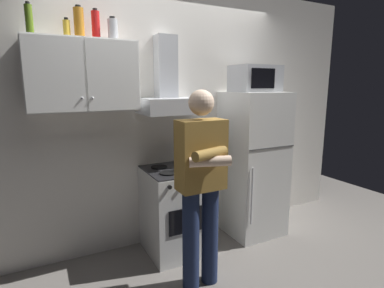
{
  "coord_description": "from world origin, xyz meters",
  "views": [
    {
      "loc": [
        -1.23,
        -2.4,
        1.67
      ],
      "look_at": [
        0.0,
        0.0,
        1.15
      ],
      "focal_mm": 28.52,
      "sensor_mm": 36.0,
      "label": 1
    }
  ],
  "objects_px": {
    "microwave": "(255,79)",
    "cooking_pot": "(193,163)",
    "person_standing": "(201,183)",
    "bottle_soda_red": "(96,25)",
    "bottle_canister_steel": "(113,30)",
    "bottle_liquor_amber": "(79,23)",
    "stove_oven": "(176,210)",
    "refrigerator": "(253,164)",
    "range_hood": "(170,93)",
    "bottle_olive_oil": "(29,20)",
    "upper_cabinet": "(83,76)",
    "bottle_spice_jar": "(67,29)"
  },
  "relations": [
    {
      "from": "cooking_pot",
      "to": "bottle_liquor_amber",
      "type": "relative_size",
      "value": 1.14
    },
    {
      "from": "range_hood",
      "to": "person_standing",
      "type": "height_order",
      "value": "range_hood"
    },
    {
      "from": "person_standing",
      "to": "microwave",
      "type": "bearing_deg",
      "value": 32.0
    },
    {
      "from": "person_standing",
      "to": "bottle_canister_steel",
      "type": "height_order",
      "value": "bottle_canister_steel"
    },
    {
      "from": "upper_cabinet",
      "to": "microwave",
      "type": "height_order",
      "value": "upper_cabinet"
    },
    {
      "from": "refrigerator",
      "to": "person_standing",
      "type": "distance_m",
      "value": 1.17
    },
    {
      "from": "bottle_canister_steel",
      "to": "upper_cabinet",
      "type": "bearing_deg",
      "value": 178.76
    },
    {
      "from": "bottle_spice_jar",
      "to": "bottle_liquor_amber",
      "type": "height_order",
      "value": "bottle_liquor_amber"
    },
    {
      "from": "upper_cabinet",
      "to": "bottle_soda_red",
      "type": "height_order",
      "value": "bottle_soda_red"
    },
    {
      "from": "refrigerator",
      "to": "person_standing",
      "type": "xyz_separation_m",
      "value": [
        -1.0,
        -0.61,
        0.1
      ]
    },
    {
      "from": "upper_cabinet",
      "to": "bottle_spice_jar",
      "type": "relative_size",
      "value": 5.68
    },
    {
      "from": "stove_oven",
      "to": "person_standing",
      "type": "height_order",
      "value": "person_standing"
    },
    {
      "from": "person_standing",
      "to": "bottle_spice_jar",
      "type": "height_order",
      "value": "bottle_spice_jar"
    },
    {
      "from": "person_standing",
      "to": "bottle_olive_oil",
      "type": "xyz_separation_m",
      "value": [
        -1.12,
        0.75,
        1.27
      ]
    },
    {
      "from": "range_hood",
      "to": "bottle_canister_steel",
      "type": "relative_size",
      "value": 3.79
    },
    {
      "from": "stove_oven",
      "to": "bottle_soda_red",
      "type": "distance_m",
      "value": 1.87
    },
    {
      "from": "bottle_soda_red",
      "to": "microwave",
      "type": "bearing_deg",
      "value": -4.84
    },
    {
      "from": "bottle_canister_steel",
      "to": "bottle_liquor_amber",
      "type": "relative_size",
      "value": 0.75
    },
    {
      "from": "cooking_pot",
      "to": "bottle_liquor_amber",
      "type": "xyz_separation_m",
      "value": [
        -0.93,
        0.25,
        1.24
      ]
    },
    {
      "from": "upper_cabinet",
      "to": "refrigerator",
      "type": "height_order",
      "value": "upper_cabinet"
    },
    {
      "from": "microwave",
      "to": "bottle_olive_oil",
      "type": "xyz_separation_m",
      "value": [
        -2.12,
        0.12,
        0.43
      ]
    },
    {
      "from": "range_hood",
      "to": "bottle_canister_steel",
      "type": "bearing_deg",
      "value": -179.23
    },
    {
      "from": "range_hood",
      "to": "person_standing",
      "type": "bearing_deg",
      "value": -93.91
    },
    {
      "from": "bottle_soda_red",
      "to": "bottle_olive_oil",
      "type": "height_order",
      "value": "bottle_soda_red"
    },
    {
      "from": "range_hood",
      "to": "microwave",
      "type": "xyz_separation_m",
      "value": [
        0.95,
        -0.11,
        0.14
      ]
    },
    {
      "from": "upper_cabinet",
      "to": "range_hood",
      "type": "relative_size",
      "value": 1.2
    },
    {
      "from": "bottle_spice_jar",
      "to": "bottle_soda_red",
      "type": "height_order",
      "value": "bottle_soda_red"
    },
    {
      "from": "bottle_liquor_amber",
      "to": "bottle_soda_red",
      "type": "bearing_deg",
      "value": 8.22
    },
    {
      "from": "upper_cabinet",
      "to": "bottle_spice_jar",
      "type": "xyz_separation_m",
      "value": [
        -0.1,
        0.01,
        0.37
      ]
    },
    {
      "from": "refrigerator",
      "to": "cooking_pot",
      "type": "distance_m",
      "value": 0.84
    },
    {
      "from": "cooking_pot",
      "to": "bottle_canister_steel",
      "type": "height_order",
      "value": "bottle_canister_steel"
    },
    {
      "from": "cooking_pot",
      "to": "bottle_spice_jar",
      "type": "height_order",
      "value": "bottle_spice_jar"
    },
    {
      "from": "stove_oven",
      "to": "refrigerator",
      "type": "distance_m",
      "value": 1.02
    },
    {
      "from": "person_standing",
      "to": "bottle_olive_oil",
      "type": "height_order",
      "value": "bottle_olive_oil"
    },
    {
      "from": "refrigerator",
      "to": "person_standing",
      "type": "relative_size",
      "value": 0.98
    },
    {
      "from": "refrigerator",
      "to": "bottle_canister_steel",
      "type": "height_order",
      "value": "bottle_canister_steel"
    },
    {
      "from": "bottle_soda_red",
      "to": "bottle_liquor_amber",
      "type": "bearing_deg",
      "value": -171.78
    },
    {
      "from": "microwave",
      "to": "person_standing",
      "type": "xyz_separation_m",
      "value": [
        -1.0,
        -0.62,
        -0.84
      ]
    },
    {
      "from": "microwave",
      "to": "bottle_soda_red",
      "type": "xyz_separation_m",
      "value": [
        -1.61,
        0.14,
        0.43
      ]
    },
    {
      "from": "upper_cabinet",
      "to": "bottle_liquor_amber",
      "type": "distance_m",
      "value": 0.42
    },
    {
      "from": "bottle_spice_jar",
      "to": "bottle_soda_red",
      "type": "bearing_deg",
      "value": 4.61
    },
    {
      "from": "stove_oven",
      "to": "bottle_canister_steel",
      "type": "bearing_deg",
      "value": 167.27
    },
    {
      "from": "person_standing",
      "to": "bottle_soda_red",
      "type": "relative_size",
      "value": 6.4
    },
    {
      "from": "range_hood",
      "to": "bottle_olive_oil",
      "type": "height_order",
      "value": "bottle_olive_oil"
    },
    {
      "from": "bottle_canister_steel",
      "to": "bottle_soda_red",
      "type": "xyz_separation_m",
      "value": [
        -0.13,
        0.04,
        0.03
      ]
    },
    {
      "from": "bottle_liquor_amber",
      "to": "bottle_olive_oil",
      "type": "bearing_deg",
      "value": 179.18
    },
    {
      "from": "stove_oven",
      "to": "bottle_olive_oil",
      "type": "height_order",
      "value": "bottle_olive_oil"
    },
    {
      "from": "stove_oven",
      "to": "range_hood",
      "type": "bearing_deg",
      "value": 90.0
    },
    {
      "from": "microwave",
      "to": "cooking_pot",
      "type": "relative_size",
      "value": 1.6
    },
    {
      "from": "microwave",
      "to": "bottle_canister_steel",
      "type": "distance_m",
      "value": 1.54
    }
  ]
}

